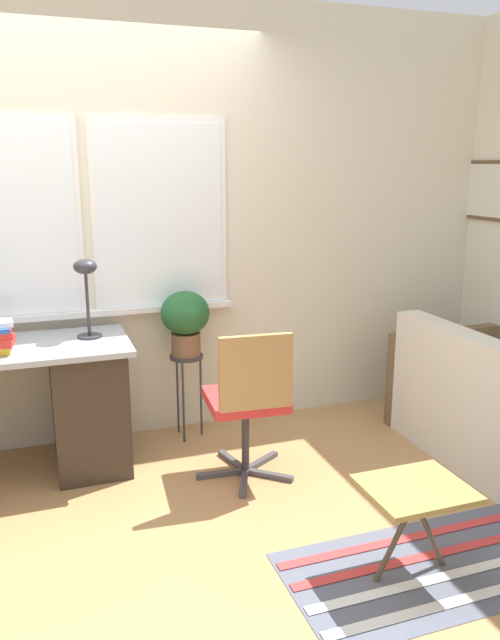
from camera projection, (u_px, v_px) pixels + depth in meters
The scene contains 8 objects.
ground_plane at pixel (86, 491), 3.37m from camera, with size 14.00×14.00×0.00m, color tan.
wall_back_with_window at pixel (61, 228), 3.69m from camera, with size 9.00×0.12×2.70m.
desk_lamp at pixel (86, 278), 3.48m from camera, with size 0.14×0.14×0.45m.
office_chair_swivel at pixel (248, 400), 3.39m from camera, with size 0.54×0.55×0.88m.
plant_stand at pixel (187, 367), 3.94m from camera, with size 0.21×0.21×0.55m.
potted_plant at pixel (185, 318), 3.86m from camera, with size 0.30×0.30×0.41m.
floor_rug_striped at pixel (450, 563), 2.75m from camera, with size 1.49×0.66×0.01m.
folding_stool at pixel (415, 494), 2.60m from camera, with size 0.43×0.37×0.42m.
Camera 1 is at (-0.17, -3.17, 1.71)m, focal length 35.00 mm.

